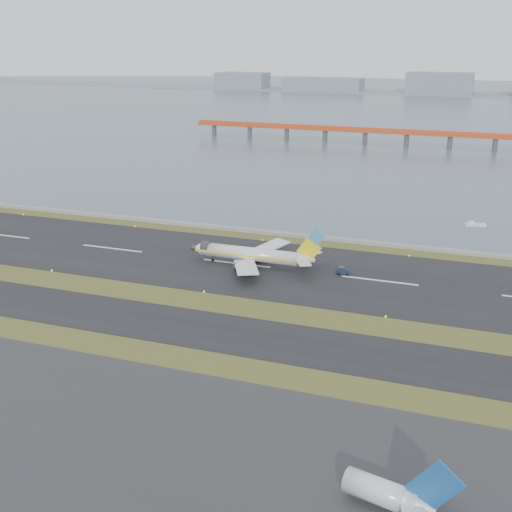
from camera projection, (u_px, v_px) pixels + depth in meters
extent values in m
plane|color=#374B1B|center=(191.00, 304.00, 152.86)|extent=(1000.00, 1000.00, 0.00)
cube|color=#303033|center=(48.00, 430.00, 103.83)|extent=(1000.00, 50.00, 0.10)
cube|color=black|center=(168.00, 324.00, 142.15)|extent=(1000.00, 18.00, 0.10)
cube|color=black|center=(236.00, 264.00, 179.59)|extent=(1000.00, 45.00, 0.10)
cube|color=gray|center=(270.00, 233.00, 206.18)|extent=(1000.00, 2.50, 1.00)
cube|color=#485967|center=(413.00, 108.00, 562.84)|extent=(1400.00, 800.00, 1.30)
cube|color=#BF4920|center=(407.00, 133.00, 366.94)|extent=(260.00, 5.00, 1.60)
cube|color=#BF4920|center=(407.00, 130.00, 366.45)|extent=(260.00, 0.40, 1.40)
cylinder|color=#4C4C51|center=(250.00, 133.00, 398.62)|extent=(2.80, 2.80, 7.00)
cylinder|color=#4C4C51|center=(407.00, 141.00, 368.40)|extent=(2.80, 2.80, 7.00)
cube|color=gray|center=(429.00, 93.00, 705.45)|extent=(1400.00, 80.00, 1.00)
cube|color=gray|center=(242.00, 80.00, 771.76)|extent=(60.00, 35.00, 18.00)
cube|color=gray|center=(323.00, 84.00, 740.94)|extent=(90.00, 35.00, 14.00)
cube|color=gray|center=(440.00, 83.00, 698.71)|extent=(70.00, 35.00, 22.00)
cylinder|color=silver|center=(249.00, 254.00, 176.76)|extent=(28.00, 3.80, 3.80)
cone|color=silver|center=(198.00, 248.00, 181.67)|extent=(3.20, 3.80, 3.80)
cone|color=silver|center=(306.00, 259.00, 171.57)|extent=(5.00, 3.80, 3.80)
cube|color=yellow|center=(247.00, 256.00, 175.05)|extent=(31.00, 0.06, 0.45)
cube|color=yellow|center=(252.00, 252.00, 178.48)|extent=(31.00, 0.06, 0.45)
cube|color=silver|center=(246.00, 267.00, 168.72)|extent=(11.31, 15.89, 1.66)
cube|color=silver|center=(267.00, 248.00, 183.88)|extent=(11.31, 15.89, 1.66)
cylinder|color=#333337|center=(243.00, 268.00, 171.88)|extent=(4.20, 2.10, 2.10)
cylinder|color=#333337|center=(258.00, 254.00, 182.57)|extent=(4.20, 2.10, 2.10)
cube|color=yellow|center=(309.00, 249.00, 170.37)|extent=(6.80, 0.35, 6.85)
cube|color=#4497C1|center=(317.00, 237.00, 168.56)|extent=(4.85, 0.37, 4.90)
cube|color=silver|center=(303.00, 262.00, 167.92)|extent=(5.64, 6.80, 0.22)
cube|color=silver|center=(311.00, 253.00, 174.70)|extent=(5.64, 6.80, 0.22)
cylinder|color=black|center=(213.00, 260.00, 181.22)|extent=(0.80, 0.28, 0.80)
cylinder|color=black|center=(251.00, 268.00, 174.76)|extent=(1.00, 0.38, 1.00)
cylinder|color=black|center=(258.00, 261.00, 179.75)|extent=(1.00, 0.38, 1.00)
cube|color=#122033|center=(343.00, 271.00, 171.19)|extent=(3.61, 2.40, 1.26)
cube|color=#333337|center=(341.00, 268.00, 170.99)|extent=(1.70, 1.79, 0.73)
cylinder|color=black|center=(338.00, 274.00, 170.79)|extent=(0.77, 0.43, 0.73)
cylinder|color=black|center=(339.00, 272.00, 172.35)|extent=(0.77, 0.43, 0.73)
cylinder|color=black|center=(347.00, 275.00, 170.41)|extent=(0.77, 0.43, 0.73)
cylinder|color=black|center=(347.00, 272.00, 171.97)|extent=(0.77, 0.43, 0.73)
cylinder|color=silver|center=(381.00, 492.00, 86.07)|extent=(10.56, 5.78, 3.60)
cone|color=silver|center=(421.00, 506.00, 83.21)|extent=(4.71, 4.42, 3.60)
cube|color=#1C5199|center=(435.00, 486.00, 81.23)|extent=(7.58, 2.09, 8.32)
cube|color=silver|center=(433.00, 489.00, 85.57)|extent=(5.88, 6.12, 0.20)
cube|color=silver|center=(475.00, 225.00, 214.96)|extent=(7.12, 3.44, 0.88)
cube|color=silver|center=(471.00, 222.00, 214.90)|extent=(2.22, 1.91, 0.88)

